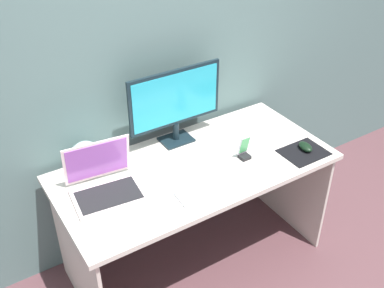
# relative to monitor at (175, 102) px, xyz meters

# --- Properties ---
(ground_plane) EXTENTS (8.00, 8.00, 0.00)m
(ground_plane) POSITION_rel_monitor_xyz_m (-0.04, -0.26, -0.96)
(ground_plane) COLOR #543439
(wall_back) EXTENTS (6.00, 0.04, 2.50)m
(wall_back) POSITION_rel_monitor_xyz_m (-0.04, 0.15, 0.29)
(wall_back) COLOR slate
(wall_back) RESTS_ON ground_plane
(desk) EXTENTS (1.49, 0.71, 0.71)m
(desk) POSITION_rel_monitor_xyz_m (-0.04, -0.26, -0.39)
(desk) COLOR beige
(desk) RESTS_ON ground_plane
(monitor) EXTENTS (0.56, 0.14, 0.44)m
(monitor) POSITION_rel_monitor_xyz_m (0.00, 0.00, 0.00)
(monitor) COLOR black
(monitor) RESTS_ON desk
(laptop) EXTENTS (0.36, 0.31, 0.25)m
(laptop) POSITION_rel_monitor_xyz_m (-0.53, -0.21, -0.20)
(laptop) COLOR white
(laptop) RESTS_ON desk
(fishbowl) EXTENTS (0.17, 0.17, 0.17)m
(fishbowl) POSITION_rel_monitor_xyz_m (-0.54, 0.01, -0.17)
(fishbowl) COLOR silver
(fishbowl) RESTS_ON desk
(keyboard_external) EXTENTS (0.42, 0.15, 0.01)m
(keyboard_external) POSITION_rel_monitor_xyz_m (-0.05, -0.48, -0.25)
(keyboard_external) COLOR white
(keyboard_external) RESTS_ON desk
(mousepad) EXTENTS (0.25, 0.20, 0.00)m
(mousepad) POSITION_rel_monitor_xyz_m (0.54, -0.48, -0.25)
(mousepad) COLOR black
(mousepad) RESTS_ON desk
(mouse) EXTENTS (0.08, 0.11, 0.04)m
(mouse) POSITION_rel_monitor_xyz_m (0.56, -0.47, -0.23)
(mouse) COLOR black
(mouse) RESTS_ON mousepad
(phone_in_dock) EXTENTS (0.06, 0.06, 0.14)m
(phone_in_dock) POSITION_rel_monitor_xyz_m (0.22, -0.34, -0.20)
(phone_in_dock) COLOR black
(phone_in_dock) RESTS_ON desk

